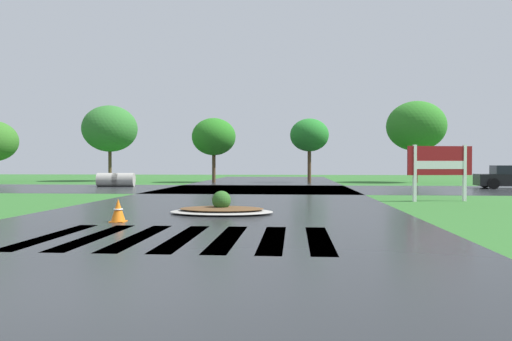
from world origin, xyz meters
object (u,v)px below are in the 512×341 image
median_island (222,209)px  drainage_pipe_stack (116,180)px  traffic_cone (118,211)px  estate_billboard (440,163)px

median_island → drainage_pipe_stack: bearing=120.1°
median_island → drainage_pipe_stack: size_ratio=1.25×
traffic_cone → estate_billboard: bearing=36.6°
estate_billboard → traffic_cone: bearing=25.2°
estate_billboard → drainage_pipe_stack: estate_billboard is taller
drainage_pipe_stack → traffic_cone: 19.90m
estate_billboard → drainage_pipe_stack: size_ratio=1.07×
median_island → traffic_cone: median_island is taller
estate_billboard → traffic_cone: estate_billboard is taller
drainage_pipe_stack → traffic_cone: size_ratio=4.12×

